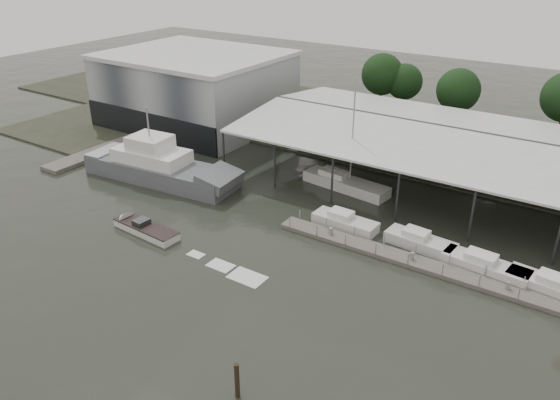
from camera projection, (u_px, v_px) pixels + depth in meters
The scene contains 13 objects.
ground at pixel (213, 267), 47.00m from camera, with size 200.00×200.00×0.00m, color #272B23.
land_strip_far at pixel (401, 133), 78.45m from camera, with size 140.00×30.00×0.30m.
land_strip_west at pixel (143, 109), 89.36m from camera, with size 20.00×40.00×0.30m.
storage_warehouse at pixel (196, 88), 81.08m from camera, with size 24.50×20.50×10.50m.
covered_boat_shed at pixel (509, 144), 56.86m from camera, with size 58.24×24.00×6.96m.
trawler_dock at pixel (107, 149), 72.32m from camera, with size 3.00×18.00×0.50m.
floating_dock at pixel (422, 264), 46.95m from camera, with size 28.00×2.00×1.40m.
grey_trawler at pixel (161, 167), 63.03m from camera, with size 19.81×7.00×8.84m.
white_sailboat at pixel (344, 183), 61.30m from camera, with size 10.48×3.80×12.86m.
speedboat_underway at pixel (142, 227), 52.55m from camera, with size 19.00×3.27×2.00m.
moored_cruiser_0 at pixel (344, 222), 53.09m from camera, with size 6.52×2.41×1.70m.
moored_cruiser_1 at pixel (420, 241), 49.67m from camera, with size 6.56×2.72×1.70m.
moored_cruiser_2 at pixel (485, 266), 46.02m from camera, with size 7.34×2.78×1.70m.
Camera 1 is at (26.79, -29.97, 25.68)m, focal length 35.00 mm.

